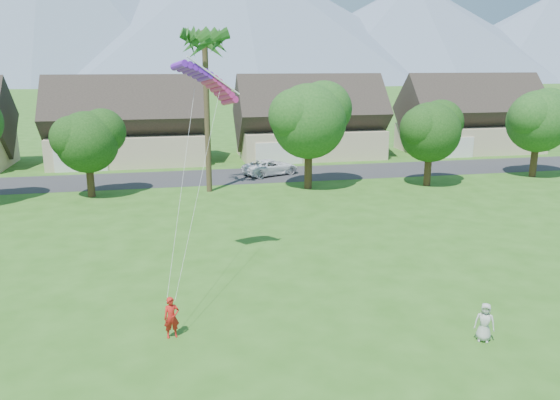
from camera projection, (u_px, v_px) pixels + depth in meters
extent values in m
plane|color=#2D6019|center=(344.00, 396.00, 16.93)|extent=(500.00, 500.00, 0.00)
cube|color=#2D2D30|center=(227.00, 176.00, 49.21)|extent=(90.00, 7.00, 0.01)
imported|color=red|center=(172.00, 317.00, 20.38)|extent=(0.64, 0.48, 1.60)
imported|color=#B5B6B1|center=(485.00, 322.00, 20.13)|extent=(0.87, 0.78, 1.49)
imported|color=white|center=(271.00, 167.00, 49.81)|extent=(5.71, 4.20, 1.44)
cone|color=slate|center=(49.00, 4.00, 244.57)|extent=(190.00, 190.00, 70.00)
cone|color=slate|center=(238.00, 16.00, 261.96)|extent=(240.00, 240.00, 62.00)
cone|color=slate|center=(411.00, 31.00, 280.81)|extent=(200.00, 200.00, 50.00)
cone|color=slate|center=(548.00, 38.00, 296.87)|extent=(180.00, 180.00, 45.00)
cube|color=beige|center=(129.00, 148.00, 55.66)|extent=(15.00, 8.00, 3.00)
cube|color=#382D28|center=(127.00, 116.00, 54.84)|extent=(15.75, 8.15, 8.15)
cube|color=silver|center=(81.00, 160.00, 51.09)|extent=(4.80, 0.12, 2.20)
cube|color=beige|center=(310.00, 143.00, 59.32)|extent=(15.00, 8.00, 3.00)
cube|color=#382D28|center=(310.00, 112.00, 58.51)|extent=(15.75, 8.15, 8.15)
cube|color=silver|center=(279.00, 154.00, 54.75)|extent=(4.80, 0.12, 2.20)
cube|color=beige|center=(469.00, 138.00, 62.99)|extent=(15.00, 8.00, 3.00)
cube|color=#382D28|center=(471.00, 109.00, 62.18)|extent=(15.75, 8.15, 8.15)
cube|color=silver|center=(453.00, 148.00, 58.42)|extent=(4.80, 0.12, 2.20)
cylinder|color=#47301C|center=(91.00, 183.00, 41.60)|extent=(0.56, 0.56, 2.18)
sphere|color=#214916|center=(87.00, 142.00, 40.83)|extent=(4.62, 4.62, 4.62)
cylinder|color=#47301C|center=(308.00, 171.00, 44.33)|extent=(0.62, 0.62, 2.82)
sphere|color=#214916|center=(309.00, 121.00, 43.33)|extent=(5.98, 5.98, 5.98)
cylinder|color=#47301C|center=(428.00, 172.00, 45.37)|extent=(0.58, 0.58, 2.30)
sphere|color=#214916|center=(430.00, 132.00, 44.55)|extent=(4.90, 4.90, 4.90)
cylinder|color=#47301C|center=(534.00, 163.00, 48.89)|extent=(0.60, 0.60, 2.56)
sphere|color=#214916|center=(538.00, 121.00, 47.98)|extent=(5.44, 5.44, 5.44)
cylinder|color=#4C3D26|center=(207.00, 116.00, 42.13)|extent=(0.44, 0.44, 12.00)
sphere|color=#286021|center=(204.00, 31.00, 40.57)|extent=(3.00, 3.00, 3.00)
cube|color=#761CD5|center=(189.00, 79.00, 25.19)|extent=(1.92, 1.58, 0.50)
cube|color=#D2277C|center=(225.00, 78.00, 25.51)|extent=(1.92, 1.58, 0.50)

